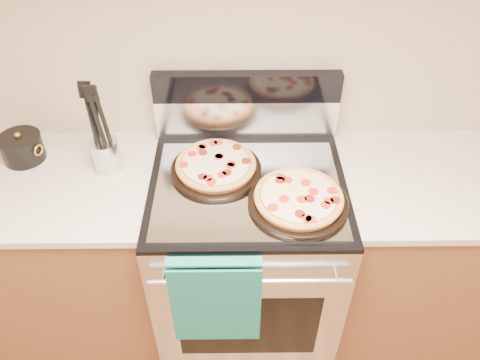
{
  "coord_description": "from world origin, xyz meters",
  "views": [
    {
      "loc": [
        -0.04,
        0.31,
        2.12
      ],
      "look_at": [
        -0.03,
        1.55,
        1.02
      ],
      "focal_mm": 35.0,
      "sensor_mm": 36.0,
      "label": 1
    }
  ],
  "objects_px": {
    "pepperoni_pizza_back": "(216,166)",
    "saucepan": "(23,149)",
    "range_body": "(247,260)",
    "pepperoni_pizza_front": "(298,199)",
    "utensil_crock": "(107,155)"
  },
  "relations": [
    {
      "from": "pepperoni_pizza_front",
      "to": "saucepan",
      "type": "distance_m",
      "value": 1.13
    },
    {
      "from": "pepperoni_pizza_back",
      "to": "saucepan",
      "type": "bearing_deg",
      "value": 172.33
    },
    {
      "from": "range_body",
      "to": "saucepan",
      "type": "relative_size",
      "value": 5.49
    },
    {
      "from": "range_body",
      "to": "utensil_crock",
      "type": "bearing_deg",
      "value": 169.45
    },
    {
      "from": "pepperoni_pizza_back",
      "to": "utensil_crock",
      "type": "bearing_deg",
      "value": 174.94
    },
    {
      "from": "range_body",
      "to": "pepperoni_pizza_front",
      "type": "distance_m",
      "value": 0.55
    },
    {
      "from": "utensil_crock",
      "to": "range_body",
      "type": "bearing_deg",
      "value": -10.55
    },
    {
      "from": "range_body",
      "to": "pepperoni_pizza_front",
      "type": "bearing_deg",
      "value": -34.41
    },
    {
      "from": "pepperoni_pizza_back",
      "to": "saucepan",
      "type": "xyz_separation_m",
      "value": [
        -0.79,
        0.11,
        0.01
      ]
    },
    {
      "from": "utensil_crock",
      "to": "saucepan",
      "type": "bearing_deg",
      "value": 169.24
    },
    {
      "from": "utensil_crock",
      "to": "pepperoni_pizza_front",
      "type": "bearing_deg",
      "value": -17.14
    },
    {
      "from": "pepperoni_pizza_front",
      "to": "range_body",
      "type": "bearing_deg",
      "value": 145.59
    },
    {
      "from": "range_body",
      "to": "pepperoni_pizza_front",
      "type": "xyz_separation_m",
      "value": [
        0.18,
        -0.12,
        0.5
      ]
    },
    {
      "from": "range_body",
      "to": "utensil_crock",
      "type": "relative_size",
      "value": 6.67
    },
    {
      "from": "pepperoni_pizza_back",
      "to": "pepperoni_pizza_front",
      "type": "distance_m",
      "value": 0.36
    }
  ]
}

